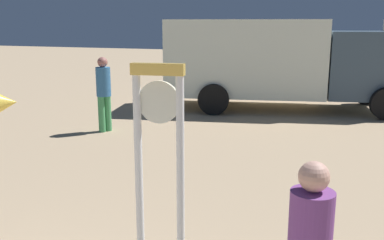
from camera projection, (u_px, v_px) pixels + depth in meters
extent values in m
cylinder|color=white|center=(139.00, 194.00, 3.87)|extent=(0.07, 0.07, 2.16)
cylinder|color=white|center=(181.00, 197.00, 3.80)|extent=(0.07, 0.07, 2.16)
cube|color=#F1C252|center=(158.00, 69.00, 3.59)|extent=(0.47, 0.15, 0.10)
cylinder|color=white|center=(159.00, 102.00, 3.68)|extent=(0.37, 0.10, 0.37)
cube|color=black|center=(160.00, 102.00, 3.70)|extent=(0.07, 0.02, 0.08)
cube|color=black|center=(160.00, 102.00, 3.70)|extent=(0.10, 0.03, 0.13)
cone|color=#FFD349|center=(6.00, 103.00, 4.39)|extent=(0.33, 0.33, 0.25)
cylinder|color=#7B408B|center=(310.00, 233.00, 3.08)|extent=(0.32, 0.32, 0.63)
sphere|color=#E0A68E|center=(314.00, 177.00, 2.99)|extent=(0.22, 0.22, 0.22)
cylinder|color=#469F5D|center=(108.00, 113.00, 10.51)|extent=(0.16, 0.16, 0.88)
cylinder|color=#469F5D|center=(102.00, 114.00, 10.39)|extent=(0.16, 0.16, 0.88)
cylinder|color=teal|center=(103.00, 82.00, 10.28)|extent=(0.35, 0.35, 0.69)
sphere|color=#AA685F|center=(102.00, 62.00, 10.18)|extent=(0.24, 0.24, 0.24)
cube|color=white|center=(245.00, 57.00, 13.16)|extent=(5.04, 3.26, 2.25)
cube|color=#405465|center=(355.00, 64.00, 12.73)|extent=(2.19, 2.54, 1.92)
cylinder|color=black|center=(366.00, 91.00, 13.99)|extent=(0.93, 0.43, 0.90)
cylinder|color=black|center=(213.00, 99.00, 12.38)|extent=(0.93, 0.43, 0.90)
cylinder|color=black|center=(220.00, 87.00, 14.67)|extent=(0.93, 0.43, 0.90)
cube|color=#435C5B|center=(368.00, 55.00, 17.31)|extent=(2.16, 2.40, 1.81)
cube|color=black|center=(347.00, 46.00, 17.29)|extent=(0.51, 1.63, 0.80)
cylinder|color=black|center=(343.00, 74.00, 18.60)|extent=(0.93, 0.50, 0.90)
cylinder|color=black|center=(358.00, 80.00, 16.50)|extent=(0.93, 0.50, 0.90)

